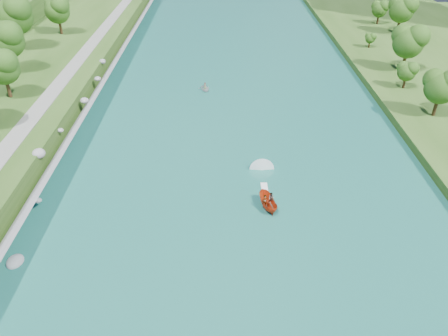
{
  "coord_description": "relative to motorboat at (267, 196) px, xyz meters",
  "views": [
    {
      "loc": [
        -2.11,
        -31.74,
        34.74
      ],
      "look_at": [
        -1.75,
        18.02,
        2.5
      ],
      "focal_mm": 35.0,
      "sensor_mm": 36.0,
      "label": 1
    }
  ],
  "objects": [
    {
      "name": "ground",
      "position": [
        -3.77,
        -13.74,
        -0.84
      ],
      "size": [
        260.0,
        260.0,
        0.0
      ],
      "primitive_type": "plane",
      "color": "#2D5119",
      "rests_on": "ground"
    },
    {
      "name": "river_water",
      "position": [
        -3.77,
        6.26,
        -0.79
      ],
      "size": [
        55.0,
        240.0,
        0.1
      ],
      "primitive_type": "cube",
      "color": "#1A645B",
      "rests_on": "ground"
    },
    {
      "name": "riprap_bank",
      "position": [
        -29.63,
        5.5,
        0.97
      ],
      "size": [
        4.67,
        236.0,
        4.39
      ],
      "color": "slate",
      "rests_on": "ground"
    },
    {
      "name": "riverside_path",
      "position": [
        -36.27,
        6.26,
        2.71
      ],
      "size": [
        3.0,
        200.0,
        0.1
      ],
      "primitive_type": "cube",
      "color": "gray",
      "rests_on": "berm_west"
    },
    {
      "name": "motorboat",
      "position": [
        0.0,
        0.0,
        0.0
      ],
      "size": [
        3.6,
        19.11,
        2.21
      ],
      "rotation": [
        0.0,
        0.0,
        3.4
      ],
      "color": "#B9310E",
      "rests_on": "river_water"
    },
    {
      "name": "raft",
      "position": [
        -9.11,
        37.04,
        -0.37
      ],
      "size": [
        3.07,
        3.69,
        1.53
      ],
      "rotation": [
        0.0,
        0.0,
        0.28
      ],
      "color": "#989CA1",
      "rests_on": "river_water"
    }
  ]
}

